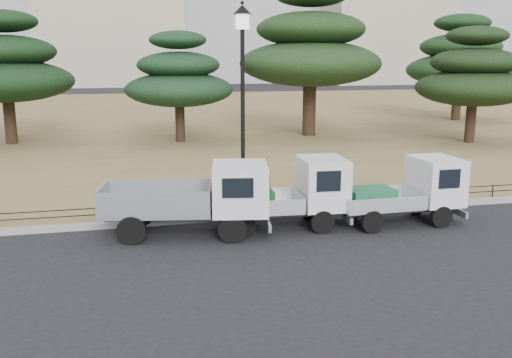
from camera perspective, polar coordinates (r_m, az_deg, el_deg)
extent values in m
plane|color=black|center=(14.13, 1.84, -6.84)|extent=(220.00, 220.00, 0.00)
cube|color=olive|center=(43.88, -8.50, 6.14)|extent=(120.00, 56.00, 0.15)
cube|color=gray|center=(16.52, -0.47, -3.71)|extent=(120.00, 0.25, 0.16)
cylinder|color=black|center=(14.34, -2.37, -5.02)|extent=(0.74, 0.27, 0.73)
cylinder|color=black|center=(15.85, -2.43, -3.35)|extent=(0.74, 0.27, 0.73)
cylinder|color=black|center=(14.54, -12.36, -5.06)|extent=(0.74, 0.27, 0.73)
cylinder|color=black|center=(16.03, -11.47, -3.41)|extent=(0.74, 0.27, 0.73)
cube|color=#2D2D30|center=(15.08, -7.06, -3.49)|extent=(4.15, 1.56, 0.13)
cube|color=gray|center=(15.05, -9.87, -1.97)|extent=(3.05, 2.06, 0.71)
cube|color=silver|center=(14.87, -1.62, -0.89)|extent=(1.69, 1.95, 1.25)
cylinder|color=black|center=(15.21, 6.65, -4.27)|extent=(0.64, 0.21, 0.63)
cylinder|color=black|center=(16.51, 5.32, -2.92)|extent=(0.64, 0.21, 0.63)
cylinder|color=black|center=(14.79, -1.26, -4.68)|extent=(0.64, 0.21, 0.63)
cylinder|color=black|center=(16.12, -1.96, -3.25)|extent=(0.64, 0.21, 0.63)
cube|color=#2D2D30|center=(15.59, 2.33, -3.23)|extent=(3.44, 0.99, 0.15)
cube|color=#B8B9C0|center=(15.40, 0.10, -2.31)|extent=(2.44, 1.58, 0.42)
cube|color=silver|center=(15.69, 6.65, -0.37)|extent=(1.28, 1.63, 1.36)
cube|color=#14481B|center=(15.34, -0.77, -1.97)|extent=(1.35, 1.02, 0.46)
cylinder|color=black|center=(16.42, 18.03, -3.60)|extent=(0.62, 0.18, 0.61)
cylinder|color=black|center=(17.54, 15.70, -2.46)|extent=(0.62, 0.18, 0.61)
cylinder|color=black|center=(15.45, 11.56, -4.22)|extent=(0.62, 0.18, 0.61)
cylinder|color=black|center=(16.63, 9.55, -2.96)|extent=(0.62, 0.18, 0.61)
cube|color=#2D2D30|center=(16.46, 13.88, -2.80)|extent=(3.32, 0.82, 0.14)
cube|color=#B8BABF|center=(16.12, 12.05, -2.01)|extent=(2.31, 1.44, 0.41)
cube|color=silver|center=(16.87, 17.51, -0.13)|extent=(1.18, 1.54, 1.30)
cube|color=#1C623F|center=(16.00, 11.33, -1.71)|extent=(1.27, 0.93, 0.45)
cylinder|color=black|center=(16.73, -1.29, -2.98)|extent=(0.44, 0.44, 0.16)
cylinder|color=black|center=(16.24, -1.33, 5.86)|extent=(0.12, 0.12, 5.01)
cylinder|color=white|center=(16.17, -1.38, 15.44)|extent=(0.40, 0.40, 0.40)
cone|color=black|center=(16.19, -1.39, 16.59)|extent=(0.52, 0.52, 0.25)
cylinder|color=black|center=(16.59, -0.58, -2.67)|extent=(38.00, 0.03, 0.03)
cylinder|color=black|center=(16.54, -0.59, -2.07)|extent=(38.00, 0.03, 0.03)
cylinder|color=black|center=(16.59, -0.58, -2.67)|extent=(0.04, 0.04, 0.40)
cylinder|color=black|center=(32.16, -23.39, 5.59)|extent=(0.59, 0.59, 2.62)
ellipsoid|color=black|center=(32.03, -23.68, 8.96)|extent=(6.73, 6.73, 2.15)
ellipsoid|color=black|center=(32.01, -23.91, 11.59)|extent=(5.14, 5.14, 1.64)
ellipsoid|color=black|center=(32.05, -24.14, 14.22)|extent=(3.55, 3.55, 1.14)
cylinder|color=black|center=(30.56, -7.61, 5.82)|extent=(0.50, 0.50, 2.24)
ellipsoid|color=#15311A|center=(30.42, -7.69, 8.86)|extent=(5.65, 5.65, 1.81)
ellipsoid|color=#15311A|center=(30.38, -7.76, 11.24)|extent=(4.31, 4.31, 1.38)
ellipsoid|color=#15311A|center=(30.38, -7.83, 13.62)|extent=(2.98, 2.98, 0.95)
cylinder|color=black|center=(32.80, 5.35, 7.24)|extent=(0.74, 0.74, 3.30)
ellipsoid|color=#1C3316|center=(32.69, 5.43, 11.42)|extent=(7.95, 7.95, 2.54)
ellipsoid|color=#1C3316|center=(32.72, 5.50, 14.68)|extent=(6.07, 6.07, 1.94)
cylinder|color=black|center=(32.00, 20.66, 5.51)|extent=(0.52, 0.52, 2.33)
ellipsoid|color=black|center=(31.87, 20.89, 8.52)|extent=(5.90, 5.90, 1.89)
ellipsoid|color=black|center=(31.83, 21.07, 10.86)|extent=(4.51, 4.51, 1.44)
ellipsoid|color=black|center=(31.85, 21.26, 13.21)|extent=(3.11, 3.11, 1.00)
cylinder|color=black|center=(43.11, 19.43, 7.48)|extent=(0.64, 0.64, 2.85)
ellipsoid|color=black|center=(43.01, 19.63, 10.21)|extent=(7.27, 7.27, 2.33)
ellipsoid|color=black|center=(43.01, 19.78, 12.34)|extent=(5.55, 5.55, 1.78)
ellipsoid|color=black|center=(43.06, 19.94, 14.46)|extent=(3.83, 3.83, 1.23)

